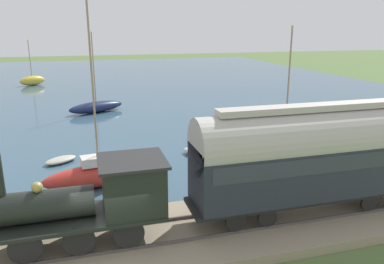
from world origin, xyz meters
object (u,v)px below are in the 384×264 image
rowboat_off_pier (197,152)px  sailboat_black (284,144)px  sailboat_navy (96,107)px  passenger_coach (313,153)px  sailboat_red (99,173)px  rowboat_mid_harbor (61,160)px  steam_locomotive (95,197)px  sailboat_yellow (32,80)px

rowboat_off_pier → sailboat_black: bearing=-46.7°
sailboat_navy → rowboat_off_pier: bearing=176.5°
passenger_coach → sailboat_red: sailboat_red is taller
sailboat_navy → rowboat_mid_harbor: 13.72m
steam_locomotive → sailboat_black: 13.97m
sailboat_navy → rowboat_off_pier: (-14.51, -5.57, -0.32)m
sailboat_navy → sailboat_yellow: bearing=-3.0°
sailboat_red → rowboat_off_pier: 6.80m
sailboat_black → rowboat_off_pier: (1.33, 5.29, -0.51)m
rowboat_off_pier → sailboat_yellow: bearing=78.8°
passenger_coach → rowboat_mid_harbor: bearing=45.7°
passenger_coach → sailboat_navy: bearing=18.2°
sailboat_yellow → rowboat_mid_harbor: bearing=157.5°
sailboat_black → rowboat_mid_harbor: sailboat_black is taller
sailboat_black → rowboat_off_pier: bearing=81.5°
rowboat_mid_harbor → sailboat_navy: bearing=-42.4°
steam_locomotive → rowboat_mid_harbor: steam_locomotive is taller
steam_locomotive → sailboat_red: sailboat_red is taller
sailboat_yellow → sailboat_navy: (-19.93, -7.88, -0.14)m
sailboat_red → sailboat_black: 11.47m
steam_locomotive → sailboat_black: (7.62, -11.62, -1.40)m
sailboat_black → passenger_coach: bearing=163.1°
sailboat_black → rowboat_mid_harbor: bearing=85.6°
rowboat_mid_harbor → rowboat_off_pier: size_ratio=0.96×
passenger_coach → sailboat_red: (5.89, 8.18, -2.26)m
steam_locomotive → rowboat_off_pier: (8.96, -6.33, -1.91)m
steam_locomotive → rowboat_mid_harbor: size_ratio=3.05×
rowboat_mid_harbor → rowboat_off_pier: bearing=-129.0°
sailboat_yellow → rowboat_mid_harbor: (-33.41, -5.32, -0.51)m
sailboat_black → rowboat_off_pier: sailboat_black is taller
sailboat_red → sailboat_navy: bearing=-10.0°
steam_locomotive → sailboat_yellow: (43.41, 7.12, -1.45)m
sailboat_red → sailboat_yellow: size_ratio=1.52×
steam_locomotive → sailboat_black: bearing=-56.7°
steam_locomotive → sailboat_yellow: 44.01m
steam_locomotive → sailboat_yellow: size_ratio=1.06×
sailboat_red → sailboat_yellow: (37.51, 7.40, 0.00)m
steam_locomotive → sailboat_navy: (23.47, -0.76, -1.59)m
sailboat_navy → sailboat_red: bearing=153.9°
sailboat_black → sailboat_yellow: 40.39m
steam_locomotive → sailboat_navy: 23.54m
steam_locomotive → sailboat_navy: size_ratio=0.89×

